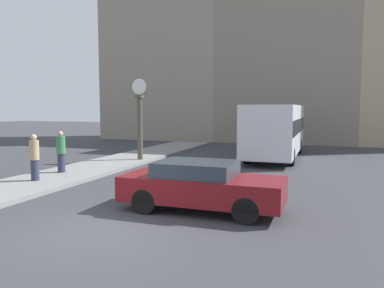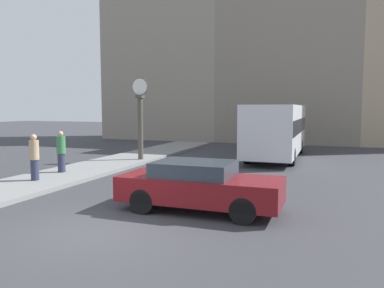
% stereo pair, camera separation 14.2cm
% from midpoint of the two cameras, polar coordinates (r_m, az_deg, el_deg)
% --- Properties ---
extents(ground_plane, '(120.00, 120.00, 0.00)m').
position_cam_midpoint_polar(ground_plane, '(9.21, -15.23, -12.77)').
color(ground_plane, '#38383D').
extents(sidewalk_corner, '(2.98, 23.22, 0.15)m').
position_cam_midpoint_polar(sidewalk_corner, '(19.81, -11.55, -2.70)').
color(sidewalk_corner, gray).
rests_on(sidewalk_corner, ground_plane).
extents(building_row, '(29.62, 5.00, 18.54)m').
position_cam_midpoint_polar(building_row, '(33.20, 11.49, 14.46)').
color(building_row, gray).
rests_on(building_row, ground_plane).
extents(sedan_car, '(4.47, 1.79, 1.39)m').
position_cam_midpoint_polar(sedan_car, '(10.43, 1.00, -6.31)').
color(sedan_car, maroon).
rests_on(sedan_car, ground_plane).
extents(bus_distant, '(2.56, 8.94, 3.02)m').
position_cam_midpoint_polar(bus_distant, '(21.97, 12.50, 2.38)').
color(bus_distant, silver).
rests_on(bus_distant, ground_plane).
extents(street_clock, '(0.91, 0.36, 4.28)m').
position_cam_midpoint_polar(street_clock, '(19.88, -8.17, 3.95)').
color(street_clock, '#4C473D').
rests_on(street_clock, sidewalk_corner).
extents(pedestrian_tan_coat, '(0.35, 0.35, 1.73)m').
position_cam_midpoint_polar(pedestrian_tan_coat, '(15.17, -23.13, -1.89)').
color(pedestrian_tan_coat, '#2D334C').
rests_on(pedestrian_tan_coat, sidewalk_corner).
extents(pedestrian_green_hoodie, '(0.37, 0.37, 1.74)m').
position_cam_midpoint_polar(pedestrian_green_hoodie, '(16.72, -19.56, -1.13)').
color(pedestrian_green_hoodie, '#2D334C').
rests_on(pedestrian_green_hoodie, sidewalk_corner).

